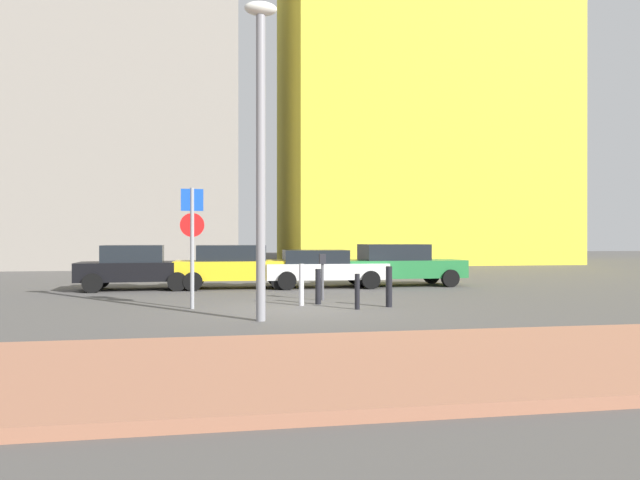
{
  "coord_description": "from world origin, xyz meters",
  "views": [
    {
      "loc": [
        -2.01,
        -14.22,
        1.75
      ],
      "look_at": [
        1.12,
        3.7,
        1.71
      ],
      "focal_mm": 32.47,
      "sensor_mm": 36.0,
      "label": 1
    }
  ],
  "objects": [
    {
      "name": "ground_plane",
      "position": [
        0.0,
        0.0,
        0.0
      ],
      "size": [
        120.0,
        120.0,
        0.0
      ],
      "primitive_type": "plane",
      "color": "#4C4947"
    },
    {
      "name": "street_lamp",
      "position": [
        -1.14,
        -1.88,
        4.02
      ],
      "size": [
        0.7,
        0.36,
        6.8
      ],
      "color": "gray",
      "rests_on": "ground"
    },
    {
      "name": "parked_car_green",
      "position": [
        4.6,
        6.44,
        0.81
      ],
      "size": [
        4.55,
        2.09,
        1.55
      ],
      "color": "#237238",
      "rests_on": "ground"
    },
    {
      "name": "parked_car_white",
      "position": [
        1.67,
        6.24,
        0.72
      ],
      "size": [
        4.37,
        2.15,
        1.35
      ],
      "color": "white",
      "rests_on": "ground"
    },
    {
      "name": "building_colorful_midrise",
      "position": [
        12.61,
        28.26,
        12.95
      ],
      "size": [
        19.37,
        14.89,
        25.9
      ],
      "primitive_type": "cube",
      "color": "gold",
      "rests_on": "ground"
    },
    {
      "name": "parked_car_black",
      "position": [
        -4.81,
        6.45,
        0.79
      ],
      "size": [
        4.01,
        2.23,
        1.53
      ],
      "color": "black",
      "rests_on": "ground"
    },
    {
      "name": "parking_meter",
      "position": [
        0.89,
        1.94,
        0.86
      ],
      "size": [
        0.18,
        0.14,
        1.32
      ],
      "color": "#4C4C51",
      "rests_on": "ground"
    },
    {
      "name": "traffic_bollard_edge",
      "position": [
        1.37,
        -0.27,
        0.44
      ],
      "size": [
        0.13,
        0.13,
        0.88
      ],
      "primitive_type": "cylinder",
      "color": "black",
      "rests_on": "ground"
    },
    {
      "name": "traffic_bollard_mid",
      "position": [
        2.29,
        0.09,
        0.52
      ],
      "size": [
        0.17,
        0.17,
        1.04
      ],
      "primitive_type": "cylinder",
      "color": "black",
      "rests_on": "ground"
    },
    {
      "name": "traffic_bollard_near",
      "position": [
        0.11,
        0.77,
        0.55
      ],
      "size": [
        0.13,
        0.13,
        1.09
      ],
      "primitive_type": "cylinder",
      "color": "#B7B7BC",
      "rests_on": "ground"
    },
    {
      "name": "traffic_bollard_far",
      "position": [
        0.6,
        1.02,
        0.47
      ],
      "size": [
        0.15,
        0.15,
        0.94
      ],
      "primitive_type": "cylinder",
      "color": "black",
      "rests_on": "ground"
    },
    {
      "name": "parking_sign_post",
      "position": [
        -2.67,
        0.55,
        1.91
      ],
      "size": [
        0.6,
        0.1,
        3.03
      ],
      "color": "gray",
      "rests_on": "ground"
    },
    {
      "name": "parked_car_yellow",
      "position": [
        -1.46,
        6.43,
        0.8
      ],
      "size": [
        4.33,
        2.0,
        1.53
      ],
      "color": "gold",
      "rests_on": "ground"
    },
    {
      "name": "sidewalk_brick",
      "position": [
        0.0,
        -6.72,
        0.07
      ],
      "size": [
        40.0,
        4.42,
        0.14
      ],
      "primitive_type": "cube",
      "color": "#9E664C",
      "rests_on": "ground"
    },
    {
      "name": "building_under_construction",
      "position": [
        -7.88,
        26.61,
        12.05
      ],
      "size": [
        13.91,
        14.95,
        24.11
      ],
      "primitive_type": "cube",
      "color": "gray",
      "rests_on": "ground"
    }
  ]
}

